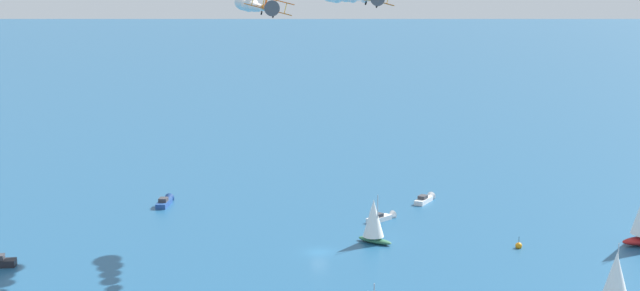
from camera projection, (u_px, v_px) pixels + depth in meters
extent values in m
plane|color=#1E517A|center=(319.00, 252.00, 144.87)|extent=(2000.00, 2000.00, 0.00)
cylinder|color=#B2B2B7|center=(617.00, 272.00, 119.68)|extent=(0.14, 0.14, 7.87)
cone|color=white|center=(616.00, 277.00, 119.01)|extent=(4.47, 4.47, 6.69)
cube|color=white|center=(424.00, 201.00, 176.82)|extent=(2.91, 5.85, 0.90)
cone|color=white|center=(430.00, 197.00, 179.79)|extent=(2.05, 1.77, 1.79)
cube|color=#38383D|center=(423.00, 197.00, 176.31)|extent=(1.81, 2.21, 0.67)
cube|color=white|center=(379.00, 219.00, 163.38)|extent=(3.99, 5.51, 0.85)
cone|color=white|center=(391.00, 215.00, 165.69)|extent=(2.15, 2.00, 1.71)
cube|color=#38383D|center=(378.00, 215.00, 162.97)|extent=(2.08, 2.29, 0.64)
cube|color=#23478C|center=(164.00, 203.00, 174.44)|extent=(3.12, 6.26, 0.96)
cone|color=#23478C|center=(169.00, 199.00, 178.04)|extent=(2.19, 1.90, 1.92)
cube|color=#38383D|center=(163.00, 200.00, 173.85)|extent=(1.94, 2.37, 0.72)
ellipsoid|color=#33704C|center=(375.00, 240.00, 149.81)|extent=(6.61, 3.88, 0.89)
cylinder|color=#B2B2B7|center=(378.00, 217.00, 148.79)|extent=(0.14, 0.14, 7.35)
cone|color=white|center=(373.00, 218.00, 149.32)|extent=(4.51, 4.51, 6.24)
sphere|color=orange|center=(519.00, 246.00, 147.01)|extent=(1.10, 1.10, 1.10)
cylinder|color=black|center=(519.00, 240.00, 146.82)|extent=(0.08, 0.08, 1.00)
cube|color=orange|center=(372.00, 0.00, 139.25)|extent=(6.73, 4.59, 1.90)
cylinder|color=black|center=(377.00, 6.00, 139.10)|extent=(0.53, 0.65, 0.61)
cylinder|color=black|center=(366.00, 3.00, 138.62)|extent=(0.53, 0.65, 0.61)
ellipsoid|color=silver|center=(364.00, 0.00, 144.36)|extent=(2.05, 2.18, 1.26)
cylinder|color=orange|center=(268.00, 8.00, 134.21)|extent=(4.11, 6.11, 1.10)
cylinder|color=yellow|center=(271.00, 8.00, 131.43)|extent=(1.36, 1.13, 1.23)
cylinder|color=#4C4C51|center=(272.00, 8.00, 131.03)|extent=(2.46, 1.42, 2.80)
cube|color=orange|center=(268.00, 10.00, 133.95)|extent=(6.73, 4.59, 1.90)
cylinder|color=yellow|center=(285.00, 8.00, 134.52)|extent=(0.48, 0.33, 1.59)
cylinder|color=yellow|center=(275.00, 6.00, 134.09)|extent=(0.48, 0.33, 1.59)
cylinder|color=yellow|center=(263.00, 3.00, 133.62)|extent=(0.48, 0.33, 1.59)
cylinder|color=yellow|center=(253.00, 0.00, 133.19)|extent=(0.48, 0.33, 1.59)
cube|color=orange|center=(266.00, 4.00, 136.87)|extent=(0.89, 1.15, 1.19)
cube|color=orange|center=(265.00, 7.00, 136.94)|extent=(2.57, 1.99, 0.70)
cylinder|color=black|center=(273.00, 16.00, 133.80)|extent=(0.53, 0.65, 0.61)
cylinder|color=black|center=(261.00, 13.00, 133.32)|extent=(0.53, 0.65, 0.61)
ellipsoid|color=silver|center=(264.00, 8.00, 138.99)|extent=(2.18, 2.36, 1.30)
ellipsoid|color=silver|center=(258.00, 8.00, 142.22)|extent=(2.80, 3.02, 1.67)
ellipsoid|color=silver|center=(254.00, 7.00, 145.50)|extent=(3.53, 3.81, 2.11)
ellipsoid|color=silver|center=(251.00, 3.00, 148.76)|extent=(3.61, 3.73, 2.30)
ellipsoid|color=silver|center=(248.00, 6.00, 152.15)|extent=(4.13, 4.33, 2.58)
ellipsoid|color=silver|center=(243.00, 3.00, 155.31)|extent=(5.36, 5.79, 3.19)
ellipsoid|color=silver|center=(245.00, 2.00, 158.78)|extent=(5.89, 6.23, 3.63)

